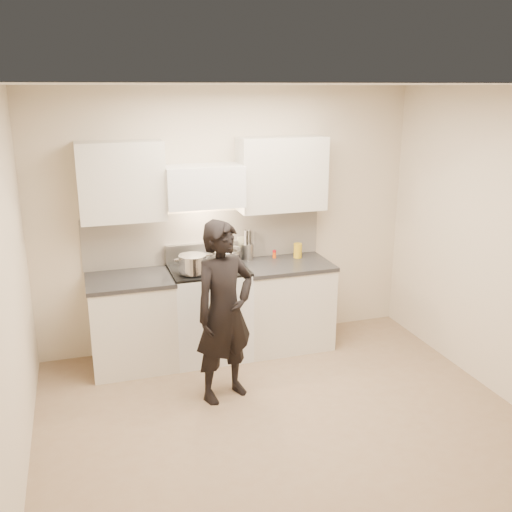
% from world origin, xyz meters
% --- Properties ---
extents(ground_plane, '(4.00, 4.00, 0.00)m').
position_xyz_m(ground_plane, '(0.00, 0.00, 0.00)').
color(ground_plane, '#867056').
extents(room_shell, '(4.04, 3.54, 2.70)m').
position_xyz_m(room_shell, '(-0.06, 0.37, 1.60)').
color(room_shell, beige).
rests_on(room_shell, ground).
extents(stove, '(0.76, 0.65, 0.96)m').
position_xyz_m(stove, '(-0.30, 1.42, 0.47)').
color(stove, silver).
rests_on(stove, ground).
extents(counter_right, '(0.92, 0.67, 0.92)m').
position_xyz_m(counter_right, '(0.53, 1.43, 0.46)').
color(counter_right, beige).
rests_on(counter_right, ground).
extents(counter_left, '(0.82, 0.67, 0.92)m').
position_xyz_m(counter_left, '(-1.08, 1.43, 0.46)').
color(counter_left, beige).
rests_on(counter_left, ground).
extents(wok, '(0.33, 0.41, 0.27)m').
position_xyz_m(wok, '(-0.10, 1.53, 1.05)').
color(wok, '#A7A8AD').
rests_on(wok, stove).
extents(stock_pot, '(0.37, 0.32, 0.18)m').
position_xyz_m(stock_pot, '(-0.49, 1.28, 1.05)').
color(stock_pot, '#A7A8AD').
rests_on(stock_pot, stove).
extents(utensil_crock, '(0.12, 0.12, 0.32)m').
position_xyz_m(utensil_crock, '(0.18, 1.67, 1.02)').
color(utensil_crock, '#A8A8A8').
rests_on(utensil_crock, counter_right).
extents(spice_jar, '(0.04, 0.04, 0.09)m').
position_xyz_m(spice_jar, '(0.47, 1.63, 0.96)').
color(spice_jar, '#EF4F06').
rests_on(spice_jar, counter_right).
extents(oil_glass, '(0.09, 0.09, 0.16)m').
position_xyz_m(oil_glass, '(0.72, 1.57, 1.00)').
color(oil_glass, gold).
rests_on(oil_glass, counter_right).
extents(person, '(0.69, 0.58, 1.62)m').
position_xyz_m(person, '(-0.36, 0.57, 0.81)').
color(person, black).
rests_on(person, ground).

